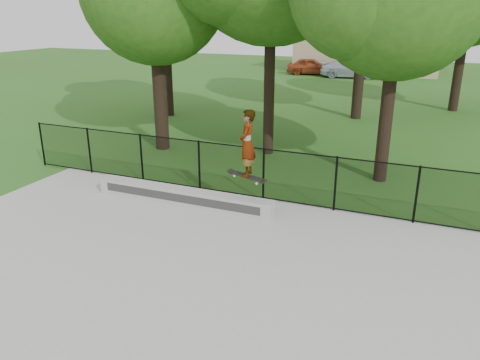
{
  "coord_description": "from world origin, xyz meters",
  "views": [
    {
      "loc": [
        4.15,
        -5.6,
        5.03
      ],
      "look_at": [
        0.01,
        4.2,
        1.2
      ],
      "focal_mm": 35.0,
      "sensor_mm": 36.0,
      "label": 1
    }
  ],
  "objects_px": {
    "skater_airborne": "(247,145)",
    "grind_ledge": "(182,196)",
    "car_b": "(351,68)",
    "car_c": "(350,69)",
    "car_a": "(311,66)"
  },
  "relations": [
    {
      "from": "grind_ledge",
      "to": "car_a",
      "type": "xyz_separation_m",
      "value": [
        -4.17,
        29.39,
        0.39
      ]
    },
    {
      "from": "car_b",
      "to": "grind_ledge",
      "type": "bearing_deg",
      "value": -168.51
    },
    {
      "from": "grind_ledge",
      "to": "car_c",
      "type": "height_order",
      "value": "car_c"
    },
    {
      "from": "skater_airborne",
      "to": "grind_ledge",
      "type": "bearing_deg",
      "value": 177.9
    },
    {
      "from": "car_b",
      "to": "car_c",
      "type": "xyz_separation_m",
      "value": [
        0.14,
        -1.07,
        0.01
      ]
    },
    {
      "from": "grind_ledge",
      "to": "car_c",
      "type": "distance_m",
      "value": 28.66
    },
    {
      "from": "car_c",
      "to": "car_a",
      "type": "bearing_deg",
      "value": 68.1
    },
    {
      "from": "grind_ledge",
      "to": "car_a",
      "type": "relative_size",
      "value": 1.31
    },
    {
      "from": "car_b",
      "to": "car_c",
      "type": "distance_m",
      "value": 1.08
    },
    {
      "from": "car_b",
      "to": "skater_airborne",
      "type": "relative_size",
      "value": 2.04
    },
    {
      "from": "grind_ledge",
      "to": "car_c",
      "type": "xyz_separation_m",
      "value": [
        -0.74,
        28.65,
        0.4
      ]
    },
    {
      "from": "grind_ledge",
      "to": "car_b",
      "type": "distance_m",
      "value": 29.74
    },
    {
      "from": "car_a",
      "to": "car_b",
      "type": "relative_size",
      "value": 1.07
    },
    {
      "from": "grind_ledge",
      "to": "skater_airborne",
      "type": "relative_size",
      "value": 2.87
    },
    {
      "from": "grind_ledge",
      "to": "skater_airborne",
      "type": "height_order",
      "value": "skater_airborne"
    }
  ]
}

